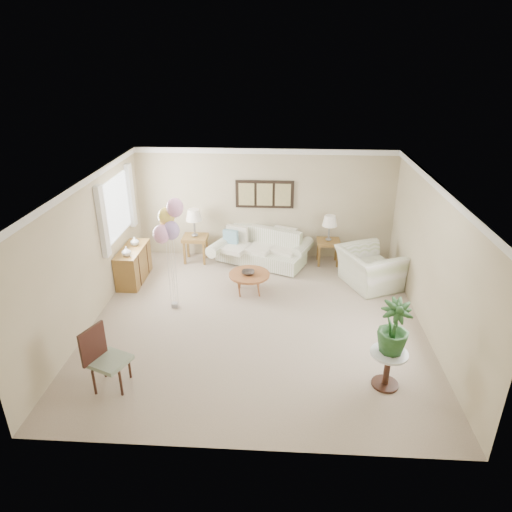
# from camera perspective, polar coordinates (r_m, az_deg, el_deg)

# --- Properties ---
(ground_plane) EXTENTS (6.00, 6.00, 0.00)m
(ground_plane) POSITION_cam_1_polar(r_m,az_deg,el_deg) (8.54, 0.13, -8.11)
(ground_plane) COLOR #AE9D8A
(room_shell) EXTENTS (6.04, 6.04, 2.60)m
(room_shell) POSITION_cam_1_polar(r_m,az_deg,el_deg) (7.88, -0.62, 2.32)
(room_shell) COLOR beige
(room_shell) RESTS_ON ground
(wall_art_triptych) EXTENTS (1.35, 0.06, 0.65)m
(wall_art_triptych) POSITION_cam_1_polar(r_m,az_deg,el_deg) (10.61, 1.09, 7.71)
(wall_art_triptych) COLOR black
(wall_art_triptych) RESTS_ON ground
(sofa) EXTENTS (2.50, 1.56, 0.82)m
(sofa) POSITION_cam_1_polar(r_m,az_deg,el_deg) (10.66, 0.64, 0.77)
(sofa) COLOR white
(sofa) RESTS_ON ground
(end_table_left) EXTENTS (0.57, 0.52, 0.62)m
(end_table_left) POSITION_cam_1_polar(r_m,az_deg,el_deg) (10.77, -7.60, 1.96)
(end_table_left) COLOR olive
(end_table_left) RESTS_ON ground
(end_table_right) EXTENTS (0.53, 0.48, 0.58)m
(end_table_right) POSITION_cam_1_polar(r_m,az_deg,el_deg) (10.69, 9.02, 1.47)
(end_table_right) COLOR olive
(end_table_right) RESTS_ON ground
(lamp_left) EXTENTS (0.37, 0.37, 0.66)m
(lamp_left) POSITION_cam_1_polar(r_m,az_deg,el_deg) (10.56, -7.78, 4.99)
(lamp_left) COLOR gray
(lamp_left) RESTS_ON end_table_left
(lamp_right) EXTENTS (0.34, 0.34, 0.60)m
(lamp_right) POSITION_cam_1_polar(r_m,az_deg,el_deg) (10.49, 9.21, 4.26)
(lamp_right) COLOR gray
(lamp_right) RESTS_ON end_table_right
(coffee_table) EXTENTS (0.84, 0.84, 0.42)m
(coffee_table) POSITION_cam_1_polar(r_m,az_deg,el_deg) (9.32, -0.85, -2.40)
(coffee_table) COLOR #954E27
(coffee_table) RESTS_ON ground
(decor_bowl) EXTENTS (0.27, 0.27, 0.06)m
(decor_bowl) POSITION_cam_1_polar(r_m,az_deg,el_deg) (9.27, -0.99, -2.10)
(decor_bowl) COLOR #322925
(decor_bowl) RESTS_ON coffee_table
(armchair) EXTENTS (1.46, 1.54, 0.79)m
(armchair) POSITION_cam_1_polar(r_m,az_deg,el_deg) (9.90, 13.93, -1.47)
(armchair) COLOR white
(armchair) RESTS_ON ground
(side_table) EXTENTS (0.55, 0.55, 0.59)m
(side_table) POSITION_cam_1_polar(r_m,az_deg,el_deg) (7.09, 16.20, -12.43)
(side_table) COLOR silver
(side_table) RESTS_ON ground
(potted_plant) EXTENTS (0.51, 0.51, 0.82)m
(potted_plant) POSITION_cam_1_polar(r_m,az_deg,el_deg) (6.81, 16.86, -8.53)
(potted_plant) COLOR #204C1A
(potted_plant) RESTS_ON side_table
(accent_chair) EXTENTS (0.64, 0.64, 1.00)m
(accent_chair) POSITION_cam_1_polar(r_m,az_deg,el_deg) (7.12, -18.42, -11.83)
(accent_chair) COLOR gray
(accent_chair) RESTS_ON ground
(credenza) EXTENTS (0.46, 1.20, 0.74)m
(credenza) POSITION_cam_1_polar(r_m,az_deg,el_deg) (10.17, -15.07, -1.03)
(credenza) COLOR olive
(credenza) RESTS_ON ground
(vase_white) EXTENTS (0.22, 0.22, 0.20)m
(vase_white) POSITION_cam_1_polar(r_m,az_deg,el_deg) (9.66, -15.90, 0.55)
(vase_white) COLOR silver
(vase_white) RESTS_ON credenza
(vase_sage) EXTENTS (0.24, 0.24, 0.19)m
(vase_sage) POSITION_cam_1_polar(r_m,az_deg,el_deg) (10.15, -14.93, 1.81)
(vase_sage) COLOR #ACB2A9
(vase_sage) RESTS_ON credenza
(balloon_cluster) EXTENTS (0.55, 0.51, 2.20)m
(balloon_cluster) POSITION_cam_1_polar(r_m,az_deg,el_deg) (8.37, -10.87, 4.08)
(balloon_cluster) COLOR gray
(balloon_cluster) RESTS_ON ground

